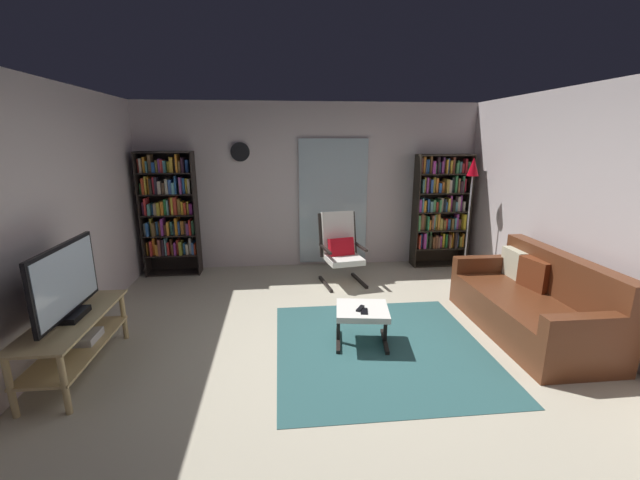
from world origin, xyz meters
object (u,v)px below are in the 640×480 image
(tv_stand, at_px, (76,335))
(wall_clock, at_px, (240,152))
(leather_sofa, at_px, (533,305))
(lounge_armchair, at_px, (341,246))
(bookshelf_near_tv, at_px, (169,211))
(bookshelf_near_sofa, at_px, (440,207))
(television, at_px, (66,283))
(ottoman, at_px, (362,314))
(floor_lamp_by_shelf, at_px, (472,184))
(tv_remote, at_px, (360,308))
(cell_phone, at_px, (364,311))

(tv_stand, xyz_separation_m, wall_clock, (1.26, 2.87, 1.50))
(leather_sofa, distance_m, lounge_armchair, 2.55)
(bookshelf_near_tv, relative_size, bookshelf_near_sofa, 1.03)
(wall_clock, bearing_deg, bookshelf_near_tv, -170.41)
(television, relative_size, bookshelf_near_tv, 0.55)
(tv_stand, bearing_deg, bookshelf_near_sofa, 31.34)
(lounge_armchair, relative_size, ottoman, 1.75)
(ottoman, distance_m, floor_lamp_by_shelf, 2.99)
(floor_lamp_by_shelf, bearing_deg, leather_sofa, -93.78)
(bookshelf_near_tv, distance_m, lounge_armchair, 2.64)
(television, relative_size, tv_remote, 7.09)
(lounge_armchair, bearing_deg, floor_lamp_by_shelf, 2.97)
(television, distance_m, bookshelf_near_tv, 2.71)
(bookshelf_near_sofa, xyz_separation_m, floor_lamp_by_shelf, (0.23, -0.53, 0.44))
(tv_remote, bearing_deg, bookshelf_near_sofa, 85.89)
(cell_phone, bearing_deg, bookshelf_near_tv, 144.86)
(bookshelf_near_tv, xyz_separation_m, tv_remote, (2.44, -2.49, -0.60))
(tv_remote, height_order, floor_lamp_by_shelf, floor_lamp_by_shelf)
(bookshelf_near_tv, distance_m, cell_phone, 3.60)
(tv_stand, relative_size, wall_clock, 4.45)
(television, xyz_separation_m, bookshelf_near_sofa, (4.42, 2.71, 0.12))
(cell_phone, bearing_deg, wall_clock, 127.66)
(lounge_armchair, distance_m, cell_phone, 1.93)
(television, xyz_separation_m, bookshelf_near_tv, (0.17, 2.70, 0.15))
(floor_lamp_by_shelf, xyz_separation_m, wall_clock, (-3.40, 0.70, 0.44))
(cell_phone, bearing_deg, tv_stand, -166.19)
(tv_stand, height_order, tv_remote, tv_stand)
(television, relative_size, leather_sofa, 0.54)
(tv_stand, distance_m, leather_sofa, 4.54)
(tv_stand, distance_m, cell_phone, 2.65)
(bookshelf_near_sofa, distance_m, ottoman, 3.10)
(bookshelf_near_tv, relative_size, ottoman, 3.20)
(leather_sofa, bearing_deg, tv_stand, -176.19)
(bookshelf_near_sofa, xyz_separation_m, ottoman, (-1.78, -2.46, -0.65))
(leather_sofa, xyz_separation_m, cell_phone, (-1.89, -0.16, 0.09))
(tv_remote, height_order, cell_phone, tv_remote)
(tv_stand, distance_m, television, 0.50)
(television, xyz_separation_m, floor_lamp_by_shelf, (4.65, 2.18, 0.56))
(wall_clock, bearing_deg, television, -113.53)
(ottoman, height_order, floor_lamp_by_shelf, floor_lamp_by_shelf)
(cell_phone, distance_m, wall_clock, 3.39)
(bookshelf_near_sofa, bearing_deg, wall_clock, 176.77)
(leather_sofa, height_order, tv_remote, leather_sofa)
(tv_stand, height_order, lounge_armchair, lounge_armchair)
(bookshelf_near_tv, xyz_separation_m, lounge_armchair, (2.53, -0.62, -0.46))
(bookshelf_near_sofa, xyz_separation_m, cell_phone, (-1.78, -2.55, -0.57))
(television, bearing_deg, bookshelf_near_tv, 86.34)
(ottoman, bearing_deg, floor_lamp_by_shelf, 43.92)
(television, height_order, tv_remote, television)
(floor_lamp_by_shelf, bearing_deg, lounge_armchair, -177.03)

